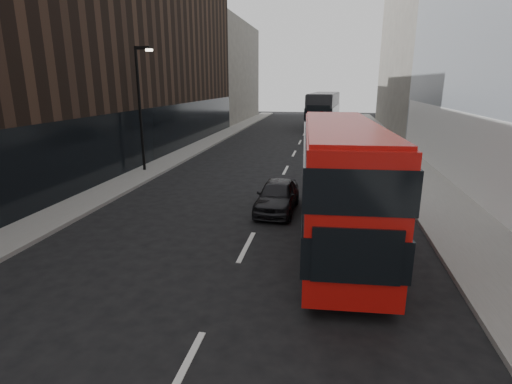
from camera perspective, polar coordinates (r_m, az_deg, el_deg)
The scene contains 11 objects.
sidewalk_right at distance 29.78m, azimuth 19.87°, elevation 4.56°, with size 3.00×80.00×0.15m, color slate.
sidewalk_left at distance 31.16m, azimuth -9.59°, elevation 5.71°, with size 2.00×80.00×0.15m, color slate.
building_victorian at distance 48.92m, azimuth 22.01°, elevation 19.58°, with size 6.50×24.00×21.00m.
building_left_mid at distance 36.71m, azimuth -12.77°, elevation 17.85°, with size 5.00×24.00×14.00m, color black.
building_left_far at distance 57.63m, azimuth -3.96°, elevation 16.67°, with size 5.00×20.00×13.00m, color #625C56.
street_lamp at distance 24.39m, azimuth -16.15°, elevation 12.40°, with size 1.06×0.22×7.00m.
red_bus at distance 13.22m, azimuth 11.76°, elevation 1.97°, with size 2.92×10.00×4.00m.
grey_bus at distance 48.81m, azimuth 9.66°, elevation 11.61°, with size 3.88×12.61×4.01m.
car_a at distance 16.66m, azimuth 3.07°, elevation -0.49°, with size 1.55×3.86×1.32m, color black.
car_b at distance 22.39m, azimuth 11.93°, elevation 3.30°, with size 1.37×3.92×1.29m, color gray.
car_c at distance 32.64m, azimuth 10.29°, elevation 7.30°, with size 2.09×5.14×1.49m, color black.
Camera 1 is at (2.46, -3.90, 5.22)m, focal length 28.00 mm.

